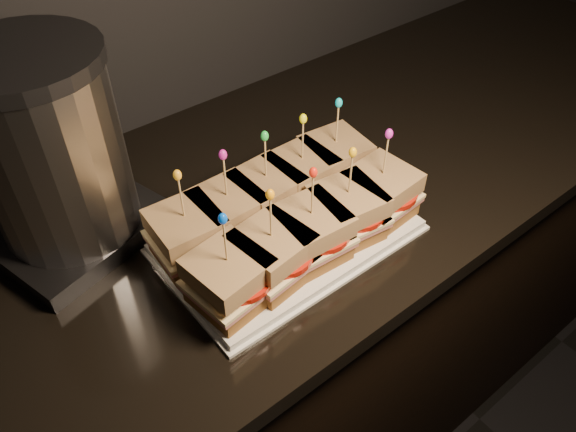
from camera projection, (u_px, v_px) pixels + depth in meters
cabinet at (253, 361)px, 1.31m from camera, size 2.48×0.63×0.91m
granite_slab at (242, 212)px, 0.99m from camera, size 2.52×0.67×0.04m
platter at (288, 237)px, 0.91m from camera, size 0.39×0.24×0.02m
platter_rim at (288, 239)px, 0.91m from camera, size 0.40×0.25×0.01m
sandwich_0_bread_bot at (190, 249)px, 0.86m from camera, size 0.10×0.10×0.03m
sandwich_0_ham at (189, 241)px, 0.84m from camera, size 0.11×0.11×0.01m
sandwich_0_cheese at (188, 238)px, 0.84m from camera, size 0.11×0.11×0.01m
sandwich_0_tomato at (197, 233)px, 0.84m from camera, size 0.10×0.10×0.01m
sandwich_0_bread_top at (186, 224)px, 0.82m from camera, size 0.10×0.10×0.03m
sandwich_0_pick at (182, 200)px, 0.79m from camera, size 0.00×0.00×0.09m
sandwich_0_frill at (177, 175)px, 0.76m from camera, size 0.01×0.01×0.02m
sandwich_1_bread_bot at (230, 228)px, 0.89m from camera, size 0.10×0.10×0.03m
sandwich_1_ham at (229, 220)px, 0.88m from camera, size 0.11×0.10×0.01m
sandwich_1_cheese at (229, 217)px, 0.87m from camera, size 0.11×0.10×0.01m
sandwich_1_tomato at (237, 212)px, 0.87m from camera, size 0.10×0.10×0.01m
sandwich_1_bread_top at (228, 203)px, 0.85m from camera, size 0.10×0.10×0.03m
sandwich_1_pick at (225, 179)px, 0.82m from camera, size 0.00×0.00×0.09m
sandwich_1_frill at (223, 155)px, 0.79m from camera, size 0.01×0.01×0.02m
sandwich_2_bread_bot at (267, 209)px, 0.92m from camera, size 0.10×0.10×0.03m
sandwich_2_ham at (267, 201)px, 0.91m from camera, size 0.11×0.11×0.01m
sandwich_2_cheese at (267, 198)px, 0.91m from camera, size 0.11×0.11×0.01m
sandwich_2_tomato at (275, 193)px, 0.90m from camera, size 0.10×0.10×0.01m
sandwich_2_bread_top at (266, 184)px, 0.89m from camera, size 0.10×0.10×0.03m
sandwich_2_pick at (266, 160)px, 0.85m from camera, size 0.00×0.00×0.09m
sandwich_2_frill at (265, 136)px, 0.82m from camera, size 0.01×0.01×0.02m
sandwich_3_bread_bot at (302, 191)px, 0.96m from camera, size 0.10×0.10×0.03m
sandwich_3_ham at (302, 183)px, 0.94m from camera, size 0.11×0.10×0.01m
sandwich_3_cheese at (302, 180)px, 0.94m from camera, size 0.11×0.10×0.01m
sandwich_3_tomato at (310, 175)px, 0.94m from camera, size 0.10×0.10×0.01m
sandwich_3_bread_top at (302, 166)px, 0.92m from camera, size 0.10×0.10×0.03m
sandwich_3_pick at (303, 143)px, 0.89m from camera, size 0.00×0.00×0.09m
sandwich_3_frill at (303, 119)px, 0.86m from camera, size 0.01×0.01×0.02m
sandwich_4_bread_bot at (334, 174)px, 0.99m from camera, size 0.11×0.11×0.03m
sandwich_4_ham at (334, 166)px, 0.98m from camera, size 0.12×0.11×0.01m
sandwich_4_cheese at (335, 163)px, 0.97m from camera, size 0.12×0.11×0.01m
sandwich_4_tomato at (342, 158)px, 0.97m from camera, size 0.10×0.10×0.01m
sandwich_4_bread_top at (335, 149)px, 0.95m from camera, size 0.11×0.11×0.03m
sandwich_4_pick at (337, 126)px, 0.92m from camera, size 0.00×0.00×0.09m
sandwich_4_frill at (339, 103)px, 0.89m from camera, size 0.01×0.01×0.02m
sandwich_5_bread_bot at (231, 293)px, 0.79m from camera, size 0.11×0.11×0.03m
sandwich_5_ham at (230, 285)px, 0.78m from camera, size 0.12×0.11×0.01m
sandwich_5_cheese at (230, 282)px, 0.78m from camera, size 0.12×0.12×0.01m
sandwich_5_tomato at (239, 277)px, 0.77m from camera, size 0.10×0.10×0.01m
sandwich_5_bread_top at (228, 268)px, 0.76m from camera, size 0.11×0.11×0.03m
sandwich_5_pick at (225, 244)px, 0.72m from camera, size 0.00×0.00×0.09m
sandwich_5_frill at (223, 219)px, 0.69m from camera, size 0.01×0.01×0.02m
sandwich_6_bread_bot at (272, 269)px, 0.83m from camera, size 0.11×0.11×0.03m
sandwich_6_ham at (272, 261)px, 0.81m from camera, size 0.12×0.11×0.01m
sandwich_6_cheese at (272, 258)px, 0.81m from camera, size 0.12×0.12×0.01m
sandwich_6_tomato at (281, 253)px, 0.81m from camera, size 0.10×0.10×0.01m
sandwich_6_bread_top at (271, 244)px, 0.79m from camera, size 0.11×0.11×0.03m
sandwich_6_pick at (271, 220)px, 0.76m from camera, size 0.00×0.00×0.09m
sandwich_6_frill at (270, 195)px, 0.73m from camera, size 0.01×0.01×0.02m
sandwich_7_bread_bot at (310, 246)px, 0.86m from camera, size 0.10×0.10×0.03m
sandwich_7_ham at (311, 238)px, 0.85m from camera, size 0.11×0.11×0.01m
sandwich_7_cheese at (311, 235)px, 0.84m from camera, size 0.11×0.11×0.01m
sandwich_7_tomato at (320, 230)px, 0.84m from camera, size 0.10×0.10×0.01m
sandwich_7_bread_top at (311, 221)px, 0.82m from camera, size 0.10×0.10×0.03m
sandwich_7_pick at (312, 197)px, 0.79m from camera, size 0.00×0.00×0.09m
sandwich_7_frill at (313, 172)px, 0.76m from camera, size 0.01×0.01×0.02m
sandwich_8_bread_bot at (346, 226)px, 0.89m from camera, size 0.11×0.11×0.03m
sandwich_8_ham at (346, 218)px, 0.88m from camera, size 0.12×0.11×0.01m
sandwich_8_cheese at (347, 214)px, 0.88m from camera, size 0.12×0.12×0.01m
sandwich_8_tomato at (355, 210)px, 0.87m from camera, size 0.10×0.10×0.01m
sandwich_8_bread_top at (348, 201)px, 0.86m from camera, size 0.11×0.11×0.03m
sandwich_8_pick at (350, 177)px, 0.83m from camera, size 0.00×0.00×0.09m
sandwich_8_frill at (353, 152)px, 0.79m from camera, size 0.01×0.01×0.02m
sandwich_9_bread_bot at (378, 206)px, 0.93m from camera, size 0.10×0.10×0.03m
sandwich_9_ham at (380, 199)px, 0.92m from camera, size 0.11×0.11×0.01m
sandwich_9_cheese at (380, 195)px, 0.91m from camera, size 0.11×0.11×0.01m
sandwich_9_tomato at (388, 191)px, 0.91m from camera, size 0.10×0.10×0.01m
sandwich_9_bread_top at (382, 182)px, 0.89m from camera, size 0.10×0.10×0.03m
sandwich_9_pick at (385, 158)px, 0.86m from camera, size 0.00×0.00×0.09m
sandwich_9_frill at (389, 134)px, 0.83m from camera, size 0.01×0.01×0.02m
appliance_base at (78, 228)px, 0.91m from camera, size 0.30×0.27×0.03m
appliance_body at (51, 152)px, 0.81m from camera, size 0.21×0.21×0.27m
appliance_lid at (17, 59)px, 0.71m from camera, size 0.22×0.22×0.02m
appliance at (52, 155)px, 0.81m from camera, size 0.25×0.21×0.32m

